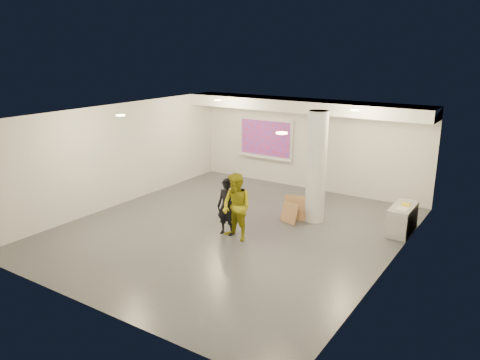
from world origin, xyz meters
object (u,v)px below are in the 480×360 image
Objects in this scene: projection_screen at (266,138)px; credenza at (402,219)px; man at (236,207)px; woman at (227,207)px; column at (316,167)px.

projection_screen is 1.72× the size of credenza.
woman is at bearing 172.80° from man.
column is 2.56m from man.
woman is (-3.66, -2.55, 0.37)m from credenza.
woman is 0.42m from man.
credenza is (5.32, -2.20, -1.17)m from projection_screen.
credenza is at bearing -22.48° from projection_screen.
woman reaches higher than credenza.
credenza is 0.84× the size of woman.
column is 2.65m from woman.
column is 4.08m from projection_screen.
credenza is (2.22, 0.45, -1.14)m from column.
man is at bearing -26.15° from woman.
column reaches higher than man.
projection_screen is at bearing 157.01° from credenza.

